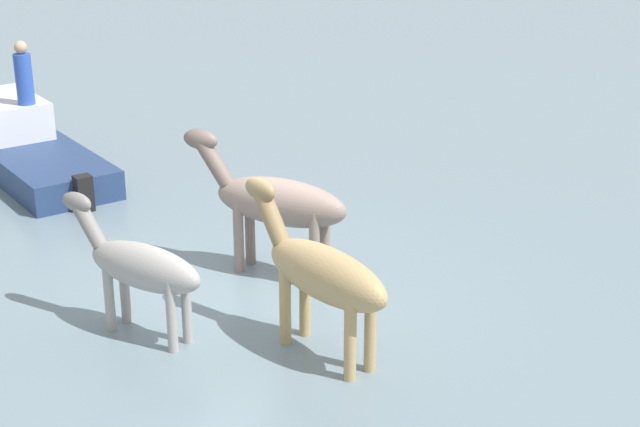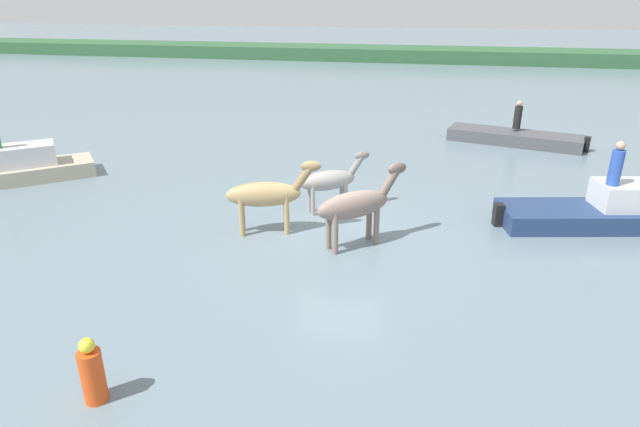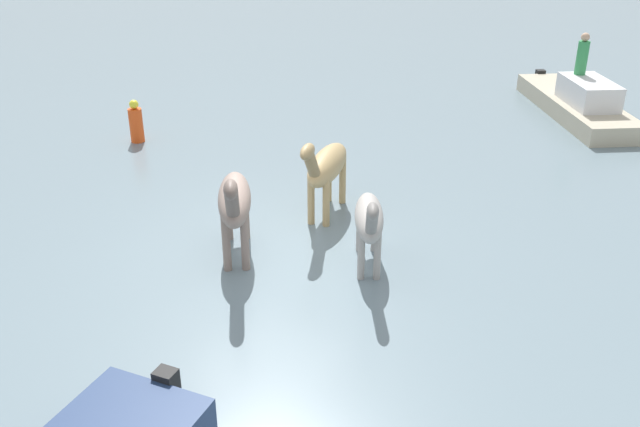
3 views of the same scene
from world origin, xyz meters
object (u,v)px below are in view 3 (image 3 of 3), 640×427
Objects in this scene: horse_dun_straggler at (234,201)px; horse_lead at (326,167)px; boat_dinghy_port at (577,105)px; person_helmsman_aft at (582,55)px; buoy_channel_marker at (136,123)px; horse_chestnut_trailing at (369,219)px.

horse_lead is (-2.40, 0.31, -0.03)m from horse_dun_straggler.
person_helmsman_aft is (-0.06, -0.11, 1.44)m from boat_dinghy_port.
horse_dun_straggler is at bearing -25.36° from horse_lead.
horse_lead is 2.19× the size of buoy_channel_marker.
horse_chestnut_trailing reaches higher than buoy_channel_marker.
horse_chestnut_trailing is at bearing 75.32° from horse_dun_straggler.
boat_dinghy_port reaches higher than buoy_channel_marker.
person_helmsman_aft is at bearing -160.70° from boat_dinghy_port.
boat_dinghy_port is (-11.16, 0.23, -0.61)m from horse_chestnut_trailing.
person_helmsman_aft is (-12.31, 2.30, 0.67)m from horse_dun_straggler.
horse_lead is at bearing 131.50° from horse_dun_straggler.
buoy_channel_marker is at bearing -137.85° from horse_chestnut_trailing.
horse_lead is 2.10× the size of person_helmsman_aft.
person_helmsman_aft is 1.04× the size of buoy_channel_marker.
horse_dun_straggler is 1.93× the size of buoy_channel_marker.
buoy_channel_marker is (9.11, -8.78, 0.18)m from boat_dinghy_port.
buoy_channel_marker is at bearing -157.33° from horse_dun_straggler.
person_helmsman_aft reaches higher than boat_dinghy_port.
boat_dinghy_port is at bearing 144.42° from horse_chestnut_trailing.
horse_chestnut_trailing is at bearing 36.69° from horse_lead.
horse_dun_straggler is 0.88× the size of horse_lead.
buoy_channel_marker is (-2.05, -8.55, -0.43)m from horse_chestnut_trailing.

